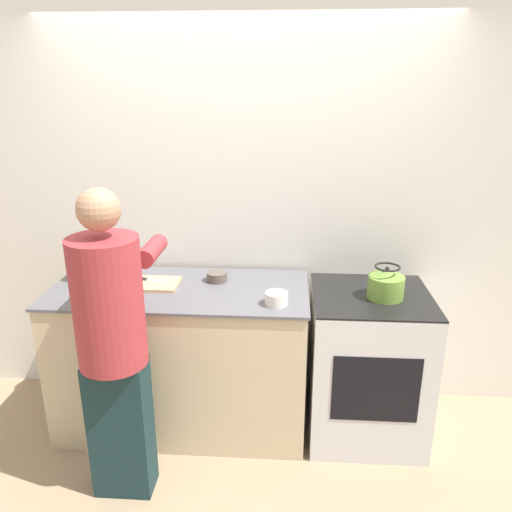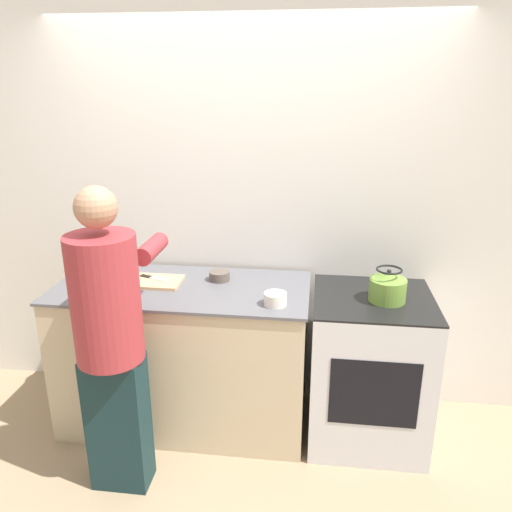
% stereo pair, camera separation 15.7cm
% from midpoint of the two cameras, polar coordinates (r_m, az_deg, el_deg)
% --- Properties ---
extents(ground_plane, '(12.00, 12.00, 0.00)m').
position_cam_midpoint_polar(ground_plane, '(3.20, -3.87, -22.05)').
color(ground_plane, '#997F60').
extents(wall_back, '(8.00, 0.05, 2.60)m').
position_cam_midpoint_polar(wall_back, '(3.26, -2.63, 4.83)').
color(wall_back, silver).
rests_on(wall_back, ground_plane).
extents(counter, '(1.55, 0.71, 0.94)m').
position_cam_midpoint_polar(counter, '(3.26, -9.72, -11.25)').
color(counter, '#C6B28E').
rests_on(counter, ground_plane).
extents(oven, '(0.69, 0.67, 0.93)m').
position_cam_midpoint_polar(oven, '(3.20, 11.13, -12.06)').
color(oven, silver).
rests_on(oven, ground_plane).
extents(person, '(0.38, 0.62, 1.66)m').
position_cam_midpoint_polar(person, '(2.62, -17.70, -9.09)').
color(person, '#162D30').
rests_on(person, ground_plane).
extents(cutting_board, '(0.36, 0.23, 0.02)m').
position_cam_midpoint_polar(cutting_board, '(3.13, -13.58, -3.11)').
color(cutting_board, tan).
rests_on(cutting_board, counter).
extents(knife, '(0.20, 0.10, 0.01)m').
position_cam_midpoint_polar(knife, '(3.16, -13.45, -2.71)').
color(knife, silver).
rests_on(knife, cutting_board).
extents(kettle, '(0.21, 0.21, 0.19)m').
position_cam_midpoint_polar(kettle, '(2.93, 13.15, -3.19)').
color(kettle, olive).
rests_on(kettle, oven).
extents(bowl_prep, '(0.13, 0.13, 0.06)m').
position_cam_midpoint_polar(bowl_prep, '(3.12, -5.93, -2.37)').
color(bowl_prep, brown).
rests_on(bowl_prep, counter).
extents(bowl_mixing, '(0.13, 0.13, 0.07)m').
position_cam_midpoint_polar(bowl_mixing, '(2.77, 0.73, -4.90)').
color(bowl_mixing, silver).
rests_on(bowl_mixing, counter).
extents(canister_jar, '(0.16, 0.16, 0.19)m').
position_cam_midpoint_polar(canister_jar, '(3.30, -20.16, -1.02)').
color(canister_jar, tan).
rests_on(canister_jar, counter).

